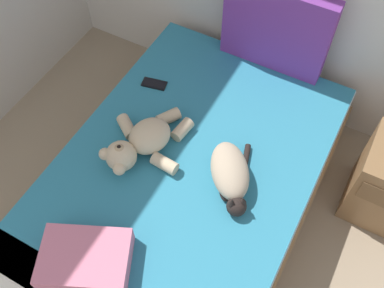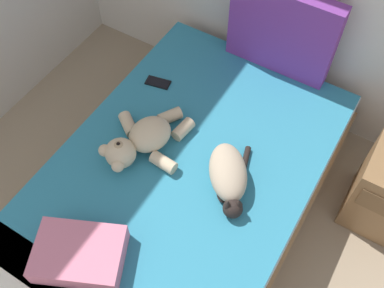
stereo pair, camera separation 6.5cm
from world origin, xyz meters
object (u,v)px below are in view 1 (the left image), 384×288
(cat, at_px, (231,174))
(cell_phone, at_px, (154,84))
(teddy_bear, at_px, (142,142))
(patterned_cushion, at_px, (276,29))
(bed, at_px, (182,192))
(throw_pillow, at_px, (86,259))

(cat, height_order, cell_phone, cat)
(cat, bearing_deg, teddy_bear, -174.39)
(patterned_cushion, bearing_deg, cell_phone, -136.92)
(bed, bearing_deg, cell_phone, 134.26)
(bed, relative_size, cell_phone, 12.91)
(bed, height_order, cell_phone, cell_phone)
(bed, distance_m, patterned_cushion, 1.09)
(cell_phone, bearing_deg, teddy_bear, -65.99)
(bed, xyz_separation_m, patterned_cushion, (0.09, 0.96, 0.50))
(patterned_cushion, distance_m, cell_phone, 0.78)
(cell_phone, bearing_deg, bed, -45.74)
(bed, height_order, patterned_cushion, patterned_cushion)
(bed, bearing_deg, patterned_cushion, 84.49)
(cat, xyz_separation_m, throw_pillow, (-0.39, -0.70, -0.02))
(cat, height_order, teddy_bear, teddy_bear)
(bed, relative_size, throw_pillow, 5.15)
(cell_phone, bearing_deg, cat, -29.33)
(cell_phone, distance_m, throw_pillow, 1.13)
(teddy_bear, bearing_deg, cat, 5.61)
(throw_pillow, bearing_deg, cell_phone, 105.56)
(patterned_cushion, distance_m, throw_pillow, 1.63)
(teddy_bear, xyz_separation_m, cell_phone, (-0.19, 0.44, -0.07))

